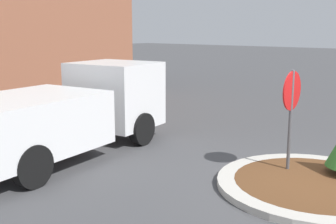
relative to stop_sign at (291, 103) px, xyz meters
name	(u,v)px	position (x,y,z in m)	size (l,w,h in m)	color
ground_plane	(314,188)	(-0.39, -0.72, -1.54)	(120.00, 120.00, 0.00)	#474749
traffic_island	(314,185)	(-0.39, -0.72, -1.48)	(3.72, 3.72, 0.13)	#BCB7AD
stop_sign	(291,103)	(0.00, 0.00, 0.00)	(0.80, 0.07, 2.21)	#4C4C51
utility_truck	(67,111)	(-2.05, 4.73, -0.46)	(6.08, 2.97, 2.12)	white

